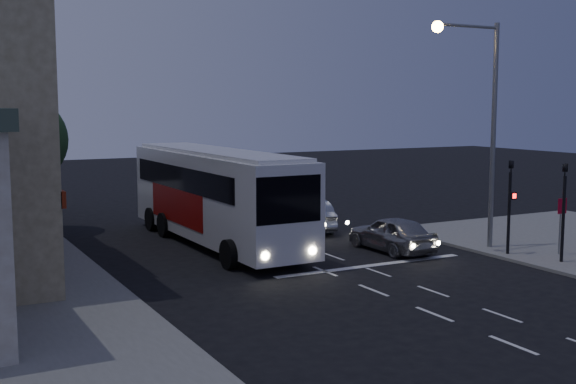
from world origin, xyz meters
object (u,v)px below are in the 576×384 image
car_sedan_c (229,189)px  traffic_signal_main (510,195)px  car_sedan_b (261,200)px  car_suv (392,234)px  street_tree (22,136)px  traffic_signal_side (564,200)px  regulatory_sign (561,217)px  streetlight (482,109)px  car_sedan_a (310,215)px  tour_bus (216,194)px

car_sedan_c → traffic_signal_main: (2.98, -20.39, 1.71)m
car_sedan_b → car_suv: bearing=88.3°
street_tree → car_suv: bearing=-42.0°
street_tree → traffic_signal_side: bearing=-44.5°
car_suv → traffic_signal_main: 4.83m
car_suv → regulatory_sign: (5.06, -4.04, 0.87)m
traffic_signal_main → streetlight: 3.61m
car_sedan_c → regulatory_sign: regulatory_sign is taller
regulatory_sign → street_tree: street_tree is taller
car_suv → car_sedan_a: bearing=-86.8°
traffic_signal_side → street_tree: (-16.51, 16.22, 2.08)m
tour_bus → traffic_signal_main: size_ratio=3.21×
car_sedan_a → traffic_signal_main: (3.80, -8.88, 1.71)m
car_sedan_c → streetlight: (2.72, -18.97, 5.02)m
car_sedan_c → traffic_signal_main: size_ratio=1.25×
traffic_signal_side → car_sedan_a: bearing=112.5°
car_sedan_a → car_sedan_c: 11.54m
car_suv → traffic_signal_main: size_ratio=1.04×
car_sedan_b → traffic_signal_side: (4.38, -16.48, 1.65)m
street_tree → traffic_signal_main: bearing=-42.0°
traffic_signal_side → regulatory_sign: traffic_signal_side is taller
car_suv → car_sedan_c: size_ratio=0.83×
traffic_signal_main → car_suv: bearing=138.1°
car_sedan_a → regulatory_sign: 11.35m
traffic_signal_main → streetlight: streetlight is taller
car_sedan_b → car_sedan_c: (0.70, 5.89, -0.06)m
car_sedan_a → car_sedan_c: bearing=-78.2°
car_sedan_b → traffic_signal_main: traffic_signal_main is taller
tour_bus → traffic_signal_side: bearing=-45.6°
car_sedan_b → streetlight: size_ratio=0.59×
car_suv → car_sedan_b: (-0.31, 11.48, 0.05)m
car_sedan_a → car_sedan_b: car_sedan_b is taller
car_sedan_a → car_sedan_c: size_ratio=0.84×
car_sedan_b → tour_bus: bearing=48.2°
regulatory_sign → car_sedan_b: bearing=109.1°
car_sedan_b → regulatory_sign: regulatory_sign is taller
traffic_signal_side → street_tree: size_ratio=0.66×
car_sedan_b → traffic_signal_main: bearing=101.0°
street_tree → car_sedan_c: bearing=25.6°
traffic_signal_main → traffic_signal_side: same height
car_sedan_b → streetlight: (3.42, -13.08, 4.96)m
car_sedan_b → streetlight: bearing=101.4°
regulatory_sign → streetlight: size_ratio=0.24×
car_suv → traffic_signal_side: (4.06, -5.00, 1.69)m
tour_bus → car_sedan_b: (5.40, 6.77, -1.40)m
traffic_signal_side → car_suv: bearing=129.1°
car_sedan_c → regulatory_sign: 21.93m
traffic_signal_main → tour_bus: bearing=139.5°
traffic_signal_main → street_tree: (-15.81, 14.25, 2.08)m
traffic_signal_main → regulatory_sign: size_ratio=1.86×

